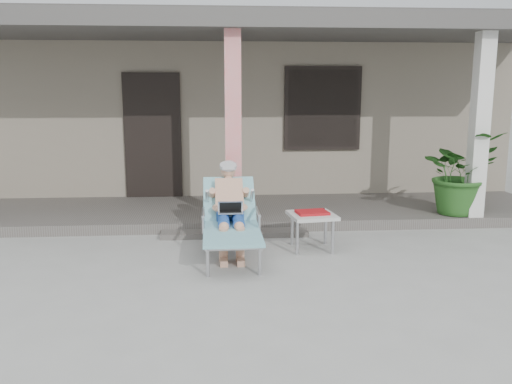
{
  "coord_description": "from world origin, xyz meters",
  "views": [
    {
      "loc": [
        -0.24,
        -5.31,
        1.98
      ],
      "look_at": [
        0.2,
        0.6,
        0.85
      ],
      "focal_mm": 38.0,
      "sensor_mm": 36.0,
      "label": 1
    }
  ],
  "objects": [
    {
      "name": "house",
      "position": [
        0.0,
        6.5,
        1.67
      ],
      "size": [
        10.4,
        5.4,
        3.3
      ],
      "color": "gray",
      "rests_on": "ground"
    },
    {
      "name": "ground",
      "position": [
        0.0,
        0.0,
        0.0
      ],
      "size": [
        60.0,
        60.0,
        0.0
      ],
      "primitive_type": "plane",
      "color": "#9E9E99",
      "rests_on": "ground"
    },
    {
      "name": "porch_step",
      "position": [
        0.0,
        1.85,
        0.04
      ],
      "size": [
        2.0,
        0.3,
        0.07
      ],
      "primitive_type": "cube",
      "color": "#605B56",
      "rests_on": "ground"
    },
    {
      "name": "side_table",
      "position": [
        0.94,
        1.17,
        0.41
      ],
      "size": [
        0.61,
        0.61,
        0.49
      ],
      "rotation": [
        0.0,
        0.0,
        0.14
      ],
      "color": "beige",
      "rests_on": "ground"
    },
    {
      "name": "porch_overhang",
      "position": [
        0.0,
        2.95,
        2.79
      ],
      "size": [
        10.0,
        2.3,
        2.85
      ],
      "color": "silver",
      "rests_on": "porch_deck"
    },
    {
      "name": "lounger",
      "position": [
        -0.08,
        1.08,
        0.7
      ],
      "size": [
        0.67,
        1.75,
        1.13
      ],
      "rotation": [
        0.0,
        0.0,
        0.01
      ],
      "color": "#B7B7BC",
      "rests_on": "ground"
    },
    {
      "name": "porch_deck",
      "position": [
        0.0,
        3.0,
        0.07
      ],
      "size": [
        10.0,
        2.0,
        0.15
      ],
      "primitive_type": "cube",
      "color": "#605B56",
      "rests_on": "ground"
    },
    {
      "name": "potted_palm",
      "position": [
        3.35,
        2.35,
        0.77
      ],
      "size": [
        1.37,
        1.28,
        1.23
      ],
      "primitive_type": "imported",
      "rotation": [
        0.0,
        0.0,
        0.35
      ],
      "color": "#26591E",
      "rests_on": "porch_deck"
    }
  ]
}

